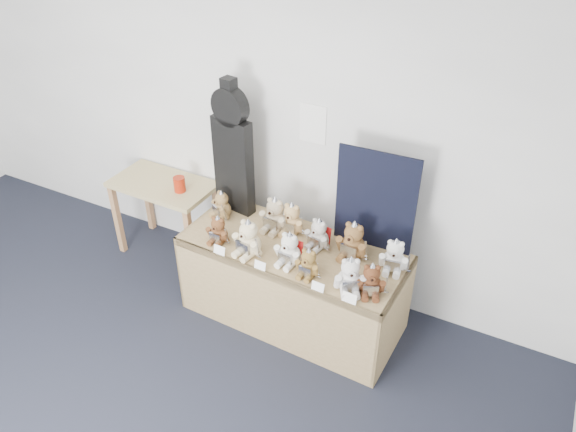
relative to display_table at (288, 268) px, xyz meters
The scene contains 22 objects.
room_shell 1.07m from the display_table, 99.68° to the left, with size 6.00×6.00×6.00m.
display_table is the anchor object (origin of this frame).
side_table 1.41m from the display_table, 167.16° to the left, with size 0.89×0.51×0.73m.
guitar_case 0.99m from the display_table, 153.27° to the left, with size 0.34×0.15×1.09m.
navy_board 0.81m from the display_table, 35.77° to the left, with size 0.58×0.02×0.77m, color black.
red_cup 1.21m from the display_table, 166.66° to the left, with size 0.10×0.10×0.13m, color #A9210B.
teddy_front_far_left 0.59m from the display_table, 167.15° to the right, with size 0.19×0.15×0.24m.
teddy_front_left 0.40m from the display_table, 150.87° to the right, with size 0.25×0.23×0.31m.
teddy_front_centre 0.29m from the display_table, 59.99° to the right, with size 0.23×0.20×0.28m.
teddy_front_right 0.37m from the display_table, 34.37° to the right, with size 0.19×0.16×0.24m.
teddy_front_far_right 0.63m from the display_table, 17.54° to the right, with size 0.24×0.23×0.29m.
teddy_front_end 0.73m from the display_table, 11.57° to the right, with size 0.22×0.21×0.26m.
teddy_back_left 0.41m from the display_table, 137.37° to the left, with size 0.25×0.21×0.31m.
teddy_back_centre_left 0.36m from the display_table, 112.27° to the left, with size 0.23×0.19×0.28m.
teddy_back_centre_right 0.34m from the display_table, 44.77° to the left, with size 0.22×0.20×0.27m.
teddy_back_right 0.53m from the display_table, 21.55° to the left, with size 0.26×0.22×0.32m.
teddy_back_end 0.79m from the display_table, 12.40° to the left, with size 0.23×0.20×0.28m.
teddy_back_far_left 0.74m from the display_table, 165.62° to the left, with size 0.20×0.20×0.25m.
entry_card_a 0.53m from the display_table, 150.16° to the right, with size 0.09×0.00×0.07m, color white.
entry_card_b 0.33m from the display_table, 108.60° to the right, with size 0.09×0.00×0.06m, color white.
entry_card_c 0.49m from the display_table, 37.46° to the right, with size 0.09×0.00×0.06m, color white.
entry_card_d 0.68m from the display_table, 25.88° to the right, with size 0.10×0.00×0.07m, color white.
Camera 1 is at (2.37, -0.92, 3.20)m, focal length 35.00 mm.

